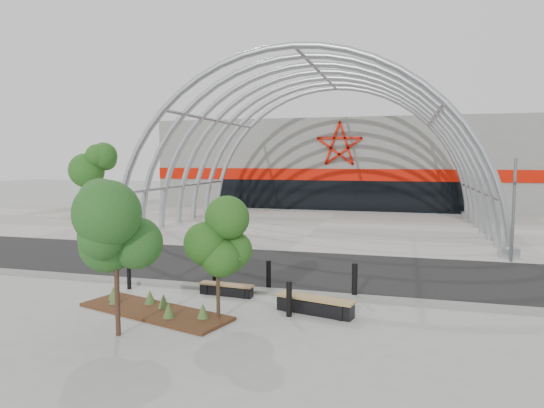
# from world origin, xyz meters

# --- Properties ---
(ground) EXTENTS (140.00, 140.00, 0.00)m
(ground) POSITION_xyz_m (0.00, 0.00, 0.00)
(ground) COLOR gray
(ground) RESTS_ON ground
(road) EXTENTS (140.00, 7.00, 0.02)m
(road) POSITION_xyz_m (0.00, 3.50, 0.01)
(road) COLOR black
(road) RESTS_ON ground
(forecourt) EXTENTS (60.00, 17.00, 0.04)m
(forecourt) POSITION_xyz_m (0.00, 15.50, 0.02)
(forecourt) COLOR #9D988F
(forecourt) RESTS_ON ground
(kerb) EXTENTS (60.00, 0.50, 0.12)m
(kerb) POSITION_xyz_m (0.00, -0.25, 0.06)
(kerb) COLOR slate
(kerb) RESTS_ON ground
(arena_building) EXTENTS (34.00, 15.24, 8.00)m
(arena_building) POSITION_xyz_m (0.00, 33.45, 3.99)
(arena_building) COLOR slate
(arena_building) RESTS_ON ground
(vault_canopy) EXTENTS (20.80, 15.80, 20.36)m
(vault_canopy) POSITION_xyz_m (0.00, 15.50, 0.02)
(vault_canopy) COLOR #A1A7AC
(vault_canopy) RESTS_ON ground
(planting_bed) EXTENTS (5.09, 2.82, 0.51)m
(planting_bed) POSITION_xyz_m (-1.70, -3.10, 0.12)
(planting_bed) COLOR #3A1E10
(planting_bed) RESTS_ON ground
(signal_pole) EXTENTS (0.26, 0.64, 4.54)m
(signal_pole) POSITION_xyz_m (9.94, 7.11, 2.37)
(signal_pole) COLOR slate
(signal_pole) RESTS_ON ground
(street_tree_0) EXTENTS (1.73, 1.73, 3.94)m
(street_tree_0) POSITION_xyz_m (-1.64, -5.01, 2.83)
(street_tree_0) COLOR black
(street_tree_0) RESTS_ON ground
(street_tree_1) EXTENTS (1.35, 1.35, 3.19)m
(street_tree_1) POSITION_xyz_m (0.39, -3.21, 2.29)
(street_tree_1) COLOR #2D2313
(street_tree_1) RESTS_ON ground
(bench_0) EXTENTS (1.88, 0.55, 0.39)m
(bench_0) POSITION_xyz_m (-0.25, -0.86, 0.19)
(bench_0) COLOR black
(bench_0) RESTS_ON ground
(bench_1) EXTENTS (2.41, 1.06, 0.49)m
(bench_1) POSITION_xyz_m (2.93, -1.99, 0.24)
(bench_1) COLOR black
(bench_1) RESTS_ON ground
(bollard_0) EXTENTS (0.14, 0.14, 0.90)m
(bollard_0) POSITION_xyz_m (-3.78, -1.02, 0.45)
(bollard_0) COLOR black
(bollard_0) RESTS_ON ground
(bollard_1) EXTENTS (0.15, 0.15, 0.93)m
(bollard_1) POSITION_xyz_m (-1.25, 0.59, 0.47)
(bollard_1) COLOR black
(bollard_1) RESTS_ON ground
(bollard_2) EXTENTS (0.17, 0.17, 1.05)m
(bollard_2) POSITION_xyz_m (0.95, 0.07, 0.52)
(bollard_2) COLOR black
(bollard_2) RESTS_ON ground
(bollard_3) EXTENTS (0.16, 0.16, 1.03)m
(bollard_3) POSITION_xyz_m (2.25, -2.41, 0.52)
(bollard_3) COLOR black
(bollard_3) RESTS_ON ground
(bollard_4) EXTENTS (0.18, 0.18, 1.14)m
(bollard_4) POSITION_xyz_m (3.88, -0.07, 0.57)
(bollard_4) COLOR black
(bollard_4) RESTS_ON ground
(bg_tree_0) EXTENTS (3.00, 3.00, 6.45)m
(bg_tree_0) POSITION_xyz_m (-20.00, 20.00, 4.64)
(bg_tree_0) COLOR #311F13
(bg_tree_0) RESTS_ON ground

